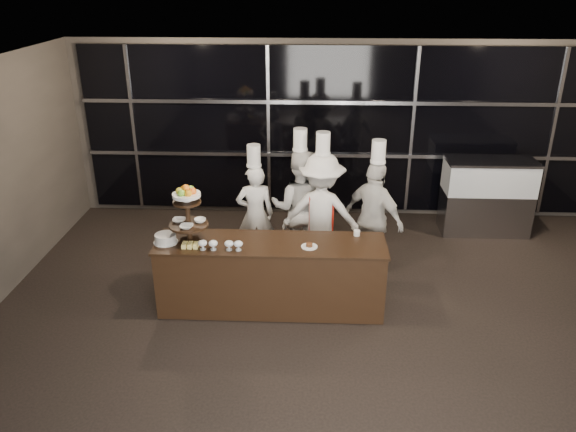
{
  "coord_description": "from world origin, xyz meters",
  "views": [
    {
      "loc": [
        -0.46,
        -4.3,
        3.99
      ],
      "look_at": [
        -0.75,
        2.16,
        1.15
      ],
      "focal_mm": 35.0,
      "sensor_mm": 36.0,
      "label": 1
    }
  ],
  "objects_px": {
    "buffet_counter": "(271,275)",
    "layer_cake": "(166,238)",
    "chef_c": "(321,213)",
    "chef_d": "(374,218)",
    "chef_a": "(255,212)",
    "display_case": "(487,193)",
    "display_stand": "(188,210)",
    "chef_b": "(300,207)"
  },
  "relations": [
    {
      "from": "display_case",
      "to": "chef_d",
      "type": "xyz_separation_m",
      "value": [
        -1.97,
        -1.45,
        0.16
      ]
    },
    {
      "from": "buffet_counter",
      "to": "chef_d",
      "type": "bearing_deg",
      "value": 36.07
    },
    {
      "from": "display_case",
      "to": "chef_b",
      "type": "distance_m",
      "value": 3.24
    },
    {
      "from": "buffet_counter",
      "to": "chef_b",
      "type": "relative_size",
      "value": 1.4
    },
    {
      "from": "buffet_counter",
      "to": "layer_cake",
      "type": "height_order",
      "value": "layer_cake"
    },
    {
      "from": "display_stand",
      "to": "chef_b",
      "type": "relative_size",
      "value": 0.37
    },
    {
      "from": "layer_cake",
      "to": "chef_d",
      "type": "height_order",
      "value": "chef_d"
    },
    {
      "from": "buffet_counter",
      "to": "chef_b",
      "type": "xyz_separation_m",
      "value": [
        0.32,
        1.27,
        0.41
      ]
    },
    {
      "from": "layer_cake",
      "to": "display_case",
      "type": "bearing_deg",
      "value": 28.3
    },
    {
      "from": "display_stand",
      "to": "chef_d",
      "type": "height_order",
      "value": "chef_d"
    },
    {
      "from": "chef_c",
      "to": "chef_d",
      "type": "bearing_deg",
      "value": -4.06
    },
    {
      "from": "chef_c",
      "to": "chef_b",
      "type": "bearing_deg",
      "value": 143.97
    },
    {
      "from": "display_case",
      "to": "chef_d",
      "type": "distance_m",
      "value": 2.45
    },
    {
      "from": "layer_cake",
      "to": "chef_b",
      "type": "relative_size",
      "value": 0.15
    },
    {
      "from": "layer_cake",
      "to": "chef_d",
      "type": "xyz_separation_m",
      "value": [
        2.65,
        1.04,
        -0.13
      ]
    },
    {
      "from": "buffet_counter",
      "to": "display_case",
      "type": "bearing_deg",
      "value": 36.18
    },
    {
      "from": "display_stand",
      "to": "chef_c",
      "type": "height_order",
      "value": "chef_c"
    },
    {
      "from": "display_stand",
      "to": "layer_cake",
      "type": "bearing_deg",
      "value": -170.18
    },
    {
      "from": "layer_cake",
      "to": "chef_b",
      "type": "height_order",
      "value": "chef_b"
    },
    {
      "from": "display_case",
      "to": "chef_b",
      "type": "xyz_separation_m",
      "value": [
        -3.01,
        -1.17,
        0.19
      ]
    },
    {
      "from": "chef_a",
      "to": "buffet_counter",
      "type": "bearing_deg",
      "value": -75.76
    },
    {
      "from": "display_case",
      "to": "chef_b",
      "type": "relative_size",
      "value": 0.7
    },
    {
      "from": "chef_a",
      "to": "chef_b",
      "type": "height_order",
      "value": "chef_b"
    },
    {
      "from": "display_stand",
      "to": "layer_cake",
      "type": "height_order",
      "value": "display_stand"
    },
    {
      "from": "chef_b",
      "to": "chef_a",
      "type": "bearing_deg",
      "value": -177.76
    },
    {
      "from": "display_stand",
      "to": "chef_d",
      "type": "bearing_deg",
      "value": 22.8
    },
    {
      "from": "chef_b",
      "to": "chef_d",
      "type": "height_order",
      "value": "chef_b"
    },
    {
      "from": "chef_d",
      "to": "display_case",
      "type": "bearing_deg",
      "value": 36.25
    },
    {
      "from": "display_stand",
      "to": "chef_a",
      "type": "bearing_deg",
      "value": 61.19
    },
    {
      "from": "chef_b",
      "to": "chef_c",
      "type": "xyz_separation_m",
      "value": [
        0.31,
        -0.22,
        0.0
      ]
    },
    {
      "from": "buffet_counter",
      "to": "chef_a",
      "type": "bearing_deg",
      "value": 104.24
    },
    {
      "from": "layer_cake",
      "to": "chef_c",
      "type": "bearing_deg",
      "value": 29.7
    },
    {
      "from": "buffet_counter",
      "to": "layer_cake",
      "type": "bearing_deg",
      "value": -177.78
    },
    {
      "from": "display_case",
      "to": "display_stand",
      "type": "bearing_deg",
      "value": -150.64
    },
    {
      "from": "layer_cake",
      "to": "chef_c",
      "type": "relative_size",
      "value": 0.15
    },
    {
      "from": "chef_c",
      "to": "display_stand",
      "type": "bearing_deg",
      "value": -147.36
    },
    {
      "from": "chef_a",
      "to": "chef_d",
      "type": "height_order",
      "value": "chef_d"
    },
    {
      "from": "chef_a",
      "to": "chef_c",
      "type": "height_order",
      "value": "chef_c"
    },
    {
      "from": "chef_c",
      "to": "chef_d",
      "type": "relative_size",
      "value": 1.04
    },
    {
      "from": "layer_cake",
      "to": "chef_a",
      "type": "distance_m",
      "value": 1.63
    },
    {
      "from": "chef_b",
      "to": "chef_c",
      "type": "distance_m",
      "value": 0.38
    },
    {
      "from": "layer_cake",
      "to": "display_case",
      "type": "distance_m",
      "value": 5.26
    }
  ]
}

